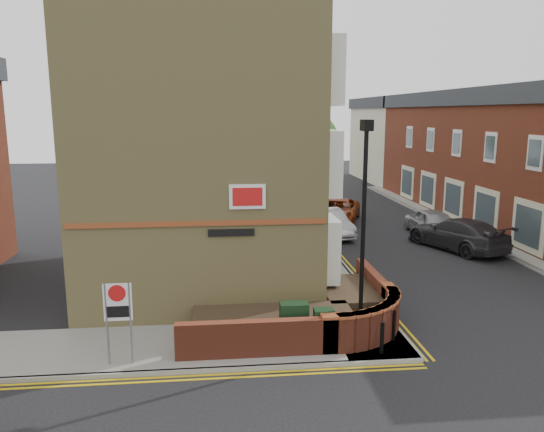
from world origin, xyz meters
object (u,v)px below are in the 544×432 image
at_px(lamppost, 363,232).
at_px(silver_car_near, 329,223).
at_px(utility_cabinet_large, 294,323).
at_px(zone_sign, 118,309).

xyz_separation_m(lamppost, silver_car_near, (2.00, 13.77, -2.63)).
bearing_deg(lamppost, utility_cabinet_large, 176.99).
xyz_separation_m(lamppost, zone_sign, (-6.60, -0.70, -1.70)).
distance_m(lamppost, silver_car_near, 14.16).
bearing_deg(lamppost, silver_car_near, 81.74).
relative_size(lamppost, silver_car_near, 1.45).
xyz_separation_m(utility_cabinet_large, silver_car_near, (3.90, 13.67, -0.00)).
height_order(zone_sign, silver_car_near, zone_sign).
relative_size(utility_cabinet_large, zone_sign, 0.55).
bearing_deg(utility_cabinet_large, silver_car_near, 74.08).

